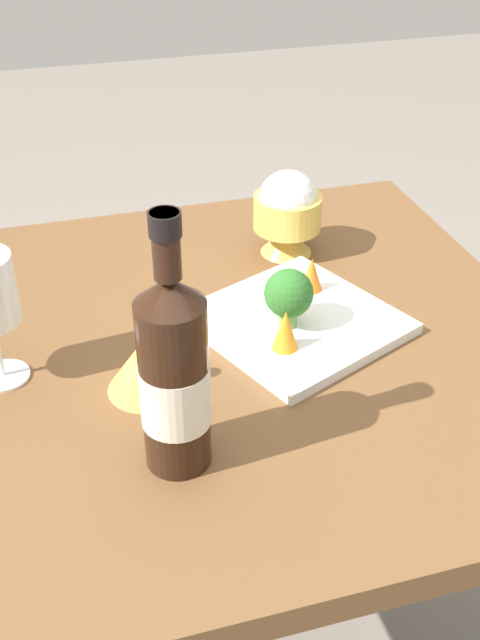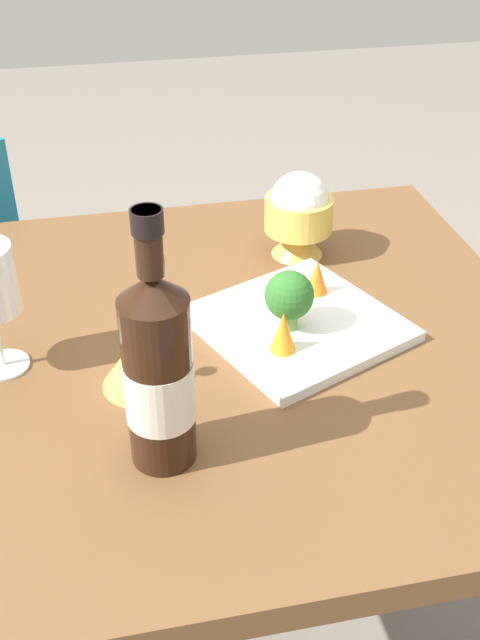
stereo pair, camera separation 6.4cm
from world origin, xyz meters
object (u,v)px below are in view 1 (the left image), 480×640
Objects in this scene: carrot_garnish_left at (285,330)px; carrot_garnish_right at (312,274)px; wine_bottle at (174,374)px; broccoli_floret at (289,295)px; rice_bowl at (287,211)px; serving_plate at (297,322)px; rice_bowl_lid at (145,365)px.

carrot_garnish_left reaches higher than carrot_garnish_right.
broccoli_floret is at bearing -44.99° from wine_bottle.
carrot_garnish_left is at bearing 146.82° from carrot_garnish_right.
wine_bottle reaches higher than broccoli_floret.
serving_plate is at bearing 165.09° from rice_bowl.
carrot_garnish_right reaches higher than serving_plate.
carrot_garnish_left is 0.16m from carrot_garnish_right.
serving_plate is (0.08, -0.23, -0.03)m from rice_bowl_lid.
rice_bowl is at bearing -44.60° from rice_bowl_lid.
serving_plate is (-0.21, 0.06, -0.07)m from rice_bowl.
carrot_garnish_right is (0.28, -0.26, -0.08)m from wine_bottle.
serving_plate is 0.09m from carrot_garnish_right.
rice_bowl_lid is 1.89× the size of carrot_garnish_right.
serving_plate is (0.21, -0.22, -0.11)m from wine_bottle.
broccoli_floret is (-0.01, 0.02, 0.06)m from serving_plate.
wine_bottle is at bearing 147.19° from rice_bowl.
wine_bottle is 3.61× the size of broccoli_floret.
broccoli_floret is (0.06, -0.21, 0.03)m from rice_bowl_lid.
serving_plate is at bearing -31.61° from carrot_garnish_left.
rice_bowl_lid is 1.72× the size of carrot_garnish_left.
carrot_garnish_right is (-0.15, 0.01, -0.03)m from rice_bowl.
serving_plate is at bearing -51.94° from broccoli_floret.
rice_bowl is 1.65× the size of broccoli_floret.
carrot_garnish_left is (-0.28, 0.10, -0.03)m from rice_bowl.
carrot_garnish_right is (0.07, -0.04, 0.03)m from serving_plate.
rice_bowl is at bearing -18.44° from broccoli_floret.
carrot_garnish_right is at bearing -43.31° from wine_bottle.
carrot_garnish_right is at bearing -62.31° from rice_bowl_lid.
wine_bottle reaches higher than carrot_garnish_right.
broccoli_floret is 0.06m from carrot_garnish_left.
rice_bowl is 2.68× the size of carrot_garnish_right.
broccoli_floret is at bearing -73.05° from rice_bowl_lid.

